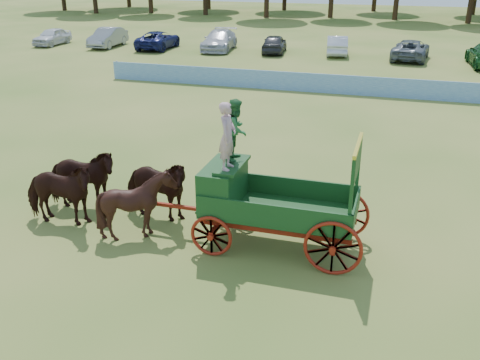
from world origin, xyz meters
name	(u,v)px	position (x,y,z in m)	size (l,w,h in m)	color
ground	(255,255)	(0.00, 0.00, 0.00)	(160.00, 160.00, 0.00)	olive
horse_lead_left	(59,194)	(-5.64, 0.08, 0.93)	(1.01, 2.21, 1.87)	black
horse_lead_right	(81,179)	(-5.64, 1.18, 0.93)	(1.01, 2.21, 1.87)	black
horse_wheel_left	(137,204)	(-3.24, 0.08, 0.94)	(1.51, 1.70, 1.87)	black
horse_wheel_right	(156,188)	(-3.24, 1.18, 0.93)	(1.01, 2.21, 1.87)	black
farm_dray	(251,183)	(-0.29, 0.65, 1.67)	(5.99, 2.00, 3.81)	maroon
sponsor_banner	(325,84)	(-1.00, 18.00, 0.53)	(26.00, 0.08, 1.05)	#2064AD
parked_cars	(405,50)	(3.06, 29.99, 0.75)	(57.31, 7.75, 1.63)	silver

